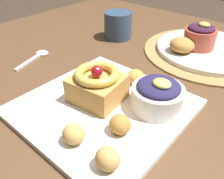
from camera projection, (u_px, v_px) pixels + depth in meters
dining_table at (151, 102)px, 0.63m from camera, size 1.29×0.99×0.73m
woven_placemat at (209, 52)px, 0.67m from camera, size 0.37×0.37×0.00m
front_plate at (105, 108)px, 0.46m from camera, size 0.30×0.30×0.01m
cake_slice at (97, 85)px, 0.45m from camera, size 0.11×0.10×0.08m
berry_ramekin at (158, 95)px, 0.43m from camera, size 0.10×0.10×0.07m
fritter_front at (120, 124)px, 0.38m from camera, size 0.04×0.04×0.03m
fritter_middle at (74, 134)px, 0.37m from camera, size 0.04×0.03×0.03m
fritter_back at (108, 159)px, 0.33m from camera, size 0.04×0.03×0.04m
fritter_extra at (137, 78)px, 0.51m from camera, size 0.04×0.04×0.03m
back_plate at (209, 49)px, 0.67m from camera, size 0.30×0.30×0.01m
back_ramekin at (200, 36)px, 0.65m from camera, size 0.09×0.09×0.08m
back_pastry at (182, 45)px, 0.63m from camera, size 0.07×0.07×0.04m
spoon at (36, 57)px, 0.65m from camera, size 0.06×0.12×0.00m
coffee_mug at (118, 25)px, 0.74m from camera, size 0.09×0.09×0.08m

